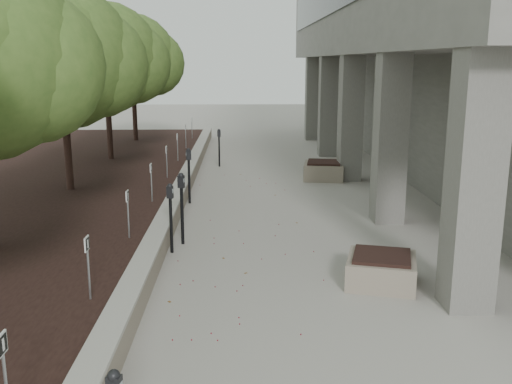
{
  "coord_description": "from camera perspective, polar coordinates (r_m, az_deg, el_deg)",
  "views": [
    {
      "loc": [
        -0.12,
        -7.41,
        3.8
      ],
      "look_at": [
        0.2,
        5.26,
        0.91
      ],
      "focal_mm": 40.25,
      "sensor_mm": 36.0,
      "label": 1
    }
  ],
  "objects": [
    {
      "name": "parking_sign_8",
      "position": [
        26.17,
        -6.38,
        6.36
      ],
      "size": [
        0.04,
        0.22,
        0.96
      ],
      "primitive_type": null,
      "color": "black",
      "rests_on": "planting_bed"
    },
    {
      "name": "parking_meter_3",
      "position": [
        12.18,
        -7.37,
        -1.66
      ],
      "size": [
        0.18,
        0.15,
        1.55
      ],
      "primitive_type": null,
      "rotation": [
        0.0,
        0.0,
        -0.3
      ],
      "color": "black",
      "rests_on": "ground"
    },
    {
      "name": "parking_sign_4",
      "position": [
        14.38,
        -10.35,
        0.92
      ],
      "size": [
        0.04,
        0.22,
        0.96
      ],
      "primitive_type": null,
      "color": "black",
      "rests_on": "planting_bed"
    },
    {
      "name": "crabapple_tree_3",
      "position": [
        16.12,
        -18.62,
        9.77
      ],
      "size": [
        4.6,
        4.0,
        5.44
      ],
      "primitive_type": null,
      "color": "#416325",
      "rests_on": "planting_bed"
    },
    {
      "name": "parking_sign_6",
      "position": [
        20.24,
        -7.8,
        4.43
      ],
      "size": [
        0.04,
        0.22,
        0.96
      ],
      "primitive_type": null,
      "color": "black",
      "rests_on": "planting_bed"
    },
    {
      "name": "crabapple_tree_5",
      "position": [
        25.84,
        -12.13,
        11.07
      ],
      "size": [
        4.6,
        4.0,
        5.44
      ],
      "primitive_type": null,
      "color": "#416325",
      "rests_on": "planting_bed"
    },
    {
      "name": "ground",
      "position": [
        8.33,
        -0.48,
        -14.32
      ],
      "size": [
        90.0,
        90.0,
        0.0
      ],
      "primitive_type": "plane",
      "color": "#A09A93",
      "rests_on": "ground"
    },
    {
      "name": "parking_meter_5",
      "position": [
        21.2,
        -3.68,
        4.41
      ],
      "size": [
        0.15,
        0.12,
        1.4
      ],
      "primitive_type": null,
      "rotation": [
        0.0,
        0.0,
        0.15
      ],
      "color": "black",
      "rests_on": "ground"
    },
    {
      "name": "planter_back",
      "position": [
        19.06,
        6.75,
        2.17
      ],
      "size": [
        1.46,
        1.46,
        0.59
      ],
      "primitive_type": null,
      "rotation": [
        0.0,
        0.0,
        -0.16
      ],
      "color": "gray",
      "rests_on": "ground"
    },
    {
      "name": "parking_sign_3",
      "position": [
        11.51,
        -12.59,
        -2.18
      ],
      "size": [
        0.04,
        0.22,
        0.96
      ],
      "primitive_type": null,
      "color": "black",
      "rests_on": "planting_bed"
    },
    {
      "name": "planting_bed",
      "position": [
        17.64,
        -19.19,
        0.35
      ],
      "size": [
        7.0,
        26.0,
        0.4
      ],
      "primitive_type": "cube",
      "color": "black",
      "rests_on": "ground"
    },
    {
      "name": "parking_sign_1",
      "position": [
        6.13,
        -23.63,
        -16.81
      ],
      "size": [
        0.04,
        0.22,
        0.96
      ],
      "primitive_type": null,
      "color": "black",
      "rests_on": "planting_bed"
    },
    {
      "name": "berry_scatter",
      "position": [
        12.97,
        -1.31,
        -4.14
      ],
      "size": [
        3.3,
        14.1,
        0.02
      ],
      "primitive_type": null,
      "color": "maroon",
      "rests_on": "ground"
    },
    {
      "name": "retaining_wall",
      "position": [
        16.87,
        -7.23,
        0.6
      ],
      "size": [
        0.39,
        26.0,
        0.5
      ],
      "primitive_type": null,
      "color": "gray",
      "rests_on": "ground"
    },
    {
      "name": "parking_sign_5",
      "position": [
        17.3,
        -8.86,
        2.97
      ],
      "size": [
        0.04,
        0.22,
        0.96
      ],
      "primitive_type": null,
      "color": "black",
      "rests_on": "planting_bed"
    },
    {
      "name": "parking_meter_4",
      "position": [
        15.68,
        -6.67,
        1.6
      ],
      "size": [
        0.18,
        0.15,
        1.53
      ],
      "primitive_type": null,
      "rotation": [
        0.0,
        0.0,
        0.28
      ],
      "color": "black",
      "rests_on": "ground"
    },
    {
      "name": "planter_front",
      "position": [
        10.31,
        12.35,
        -7.5
      ],
      "size": [
        1.42,
        1.42,
        0.54
      ],
      "primitive_type": null,
      "rotation": [
        0.0,
        0.0,
        -0.27
      ],
      "color": "gray",
      "rests_on": "ground"
    },
    {
      "name": "parking_meter_2",
      "position": [
        11.66,
        -8.46,
        -2.61
      ],
      "size": [
        0.16,
        0.13,
        1.44
      ],
      "primitive_type": null,
      "rotation": [
        0.0,
        0.0,
        -0.23
      ],
      "color": "black",
      "rests_on": "ground"
    },
    {
      "name": "parking_sign_7",
      "position": [
        23.2,
        -7.0,
        5.52
      ],
      "size": [
        0.04,
        0.22,
        0.96
      ],
      "primitive_type": null,
      "color": "black",
      "rests_on": "planting_bed"
    },
    {
      "name": "parking_sign_2",
      "position": [
        8.72,
        -16.31,
        -7.28
      ],
      "size": [
        0.04,
        0.22,
        0.96
      ],
      "primitive_type": null,
      "color": "black",
      "rests_on": "planting_bed"
    },
    {
      "name": "crabapple_tree_4",
      "position": [
        20.95,
        -14.63,
        10.59
      ],
      "size": [
        4.6,
        4.0,
        5.44
      ],
      "primitive_type": null,
      "color": "#416325",
      "rests_on": "planting_bed"
    }
  ]
}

